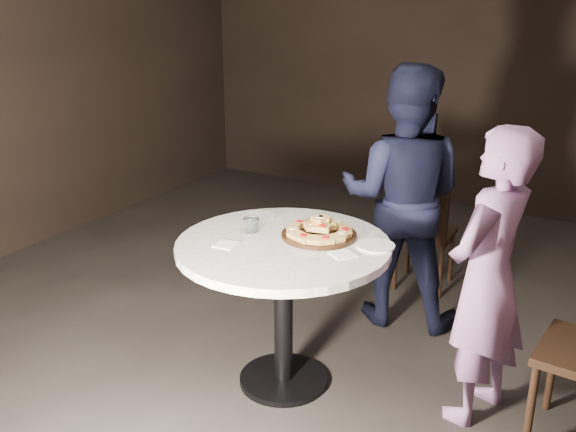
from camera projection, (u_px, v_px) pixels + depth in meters
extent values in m
plane|color=black|center=(307.00, 373.00, 3.70)|extent=(7.00, 7.00, 0.00)
cylinder|color=black|center=(284.00, 379.00, 3.61)|extent=(0.54, 0.54, 0.03)
cylinder|color=black|center=(283.00, 315.00, 3.48)|extent=(0.11, 0.11, 0.78)
cylinder|color=silver|center=(283.00, 246.00, 3.34)|extent=(1.23, 1.23, 0.05)
cylinder|color=black|center=(319.00, 235.00, 3.41)|extent=(0.42, 0.42, 0.02)
cube|color=#B58D46|center=(345.00, 232.00, 3.39)|extent=(0.10, 0.11, 0.04)
cylinder|color=red|center=(345.00, 229.00, 3.38)|extent=(0.05, 0.05, 0.01)
cube|color=#B58D46|center=(343.00, 228.00, 3.44)|extent=(0.11, 0.10, 0.04)
cube|color=#B58D46|center=(338.00, 225.00, 3.49)|extent=(0.10, 0.09, 0.04)
cylinder|color=beige|center=(338.00, 222.00, 3.48)|extent=(0.05, 0.05, 0.01)
cube|color=#B58D46|center=(329.00, 223.00, 3.52)|extent=(0.09, 0.07, 0.04)
cube|color=#B58D46|center=(319.00, 222.00, 3.53)|extent=(0.10, 0.09, 0.04)
cylinder|color=red|center=(319.00, 219.00, 3.53)|extent=(0.05, 0.05, 0.01)
cube|color=#B58D46|center=(308.00, 223.00, 3.52)|extent=(0.10, 0.11, 0.04)
cube|color=#B58D46|center=(300.00, 225.00, 3.49)|extent=(0.09, 0.10, 0.04)
cylinder|color=red|center=(300.00, 221.00, 3.49)|extent=(0.05, 0.05, 0.01)
cube|color=#B58D46|center=(294.00, 228.00, 3.45)|extent=(0.09, 0.10, 0.04)
cube|color=#B58D46|center=(293.00, 231.00, 3.39)|extent=(0.10, 0.11, 0.04)
cylinder|color=beige|center=(293.00, 228.00, 3.39)|extent=(0.06, 0.06, 0.01)
cube|color=#B58D46|center=(296.00, 235.00, 3.34)|extent=(0.10, 0.09, 0.04)
cube|color=#B58D46|center=(304.00, 238.00, 3.30)|extent=(0.10, 0.09, 0.04)
cylinder|color=red|center=(304.00, 235.00, 3.29)|extent=(0.05, 0.05, 0.01)
cube|color=#B58D46|center=(314.00, 240.00, 3.28)|extent=(0.10, 0.09, 0.04)
cube|color=#B58D46|center=(325.00, 240.00, 3.27)|extent=(0.11, 0.11, 0.04)
cylinder|color=red|center=(325.00, 237.00, 3.27)|extent=(0.06, 0.06, 0.01)
cube|color=#B58D46|center=(335.00, 239.00, 3.30)|extent=(0.10, 0.11, 0.04)
cube|color=#B58D46|center=(342.00, 236.00, 3.33)|extent=(0.07, 0.09, 0.04)
cylinder|color=beige|center=(342.00, 232.00, 3.33)|extent=(0.04, 0.04, 0.01)
cube|color=#B58D46|center=(327.00, 225.00, 3.41)|extent=(0.09, 0.10, 0.03)
cylinder|color=#2D6B1E|center=(327.00, 222.00, 3.40)|extent=(0.05, 0.05, 0.01)
cube|color=#B58D46|center=(317.00, 223.00, 3.44)|extent=(0.11, 0.11, 0.04)
cylinder|color=beige|center=(317.00, 220.00, 3.43)|extent=(0.06, 0.06, 0.01)
cube|color=#B58D46|center=(311.00, 227.00, 3.38)|extent=(0.10, 0.11, 0.03)
cylinder|color=orange|center=(311.00, 224.00, 3.38)|extent=(0.06, 0.06, 0.01)
cube|color=#B58D46|center=(322.00, 229.00, 3.35)|extent=(0.10, 0.08, 0.04)
cylinder|color=red|center=(322.00, 226.00, 3.35)|extent=(0.05, 0.05, 0.01)
cube|color=#B58D46|center=(327.00, 225.00, 3.41)|extent=(0.11, 0.10, 0.04)
cylinder|color=#2D6B1E|center=(327.00, 222.00, 3.40)|extent=(0.05, 0.05, 0.01)
cube|color=#B58D46|center=(320.00, 220.00, 3.40)|extent=(0.11, 0.11, 0.04)
cylinder|color=beige|center=(320.00, 217.00, 3.40)|extent=(0.06, 0.06, 0.01)
cube|color=#B58D46|center=(322.00, 220.00, 3.40)|extent=(0.09, 0.10, 0.04)
cylinder|color=beige|center=(322.00, 217.00, 3.40)|extent=(0.05, 0.05, 0.01)
cylinder|color=white|center=(261.00, 215.00, 3.72)|extent=(0.22, 0.22, 0.01)
cylinder|color=white|center=(376.00, 246.00, 3.28)|extent=(0.26, 0.26, 0.01)
imported|color=silver|center=(251.00, 225.00, 3.46)|extent=(0.12, 0.12, 0.08)
cube|color=white|center=(226.00, 245.00, 3.30)|extent=(0.12, 0.12, 0.01)
cube|color=white|center=(343.00, 254.00, 3.18)|extent=(0.16, 0.16, 0.01)
cube|color=black|center=(426.00, 233.00, 4.67)|extent=(0.41, 0.41, 0.04)
cube|color=black|center=(420.00, 214.00, 4.44)|extent=(0.39, 0.06, 0.41)
cylinder|color=black|center=(451.00, 255.00, 4.81)|extent=(0.03, 0.03, 0.41)
cylinder|color=black|center=(408.00, 248.00, 4.95)|extent=(0.03, 0.03, 0.41)
cylinder|color=black|center=(440.00, 272.00, 4.53)|extent=(0.03, 0.03, 0.41)
cylinder|color=black|center=(395.00, 263.00, 4.67)|extent=(0.03, 0.03, 0.41)
cylinder|color=black|center=(552.00, 368.00, 3.31)|extent=(0.04, 0.04, 0.49)
cylinder|color=black|center=(531.00, 406.00, 3.01)|extent=(0.04, 0.04, 0.49)
imported|color=black|center=(402.00, 197.00, 4.07)|extent=(0.92, 0.78, 1.68)
imported|color=#835E94|center=(488.00, 279.00, 3.12)|extent=(0.50, 0.63, 1.52)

